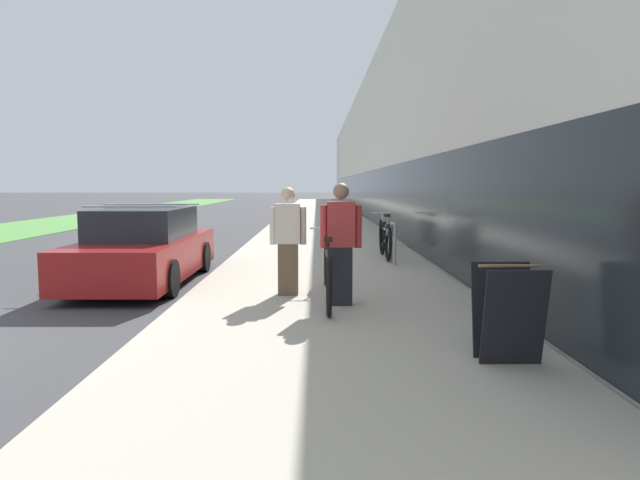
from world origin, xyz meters
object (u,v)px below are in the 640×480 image
tandem_bicycle (327,271)px  parked_sedan_curbside (145,249)px  cruiser_bike_nearest (385,239)px  person_rider (341,244)px  cruiser_bike_middle (384,232)px  bike_rack_hoop (393,239)px  person_bystander (288,241)px  sandwich_board_sign (508,313)px

tandem_bicycle → parked_sedan_curbside: size_ratio=0.67×
cruiser_bike_nearest → person_rider: bearing=-103.6°
cruiser_bike_middle → tandem_bicycle: bearing=-102.9°
tandem_bicycle → cruiser_bike_middle: tandem_bicycle is taller
tandem_bicycle → cruiser_bike_nearest: 4.70m
bike_rack_hoop → person_bystander: bearing=-121.5°
person_rider → bike_rack_hoop: size_ratio=1.93×
cruiser_bike_nearest → parked_sedan_curbside: size_ratio=0.43×
person_bystander → cruiser_bike_nearest: person_bystander is taller
sandwich_board_sign → person_bystander: bearing=124.4°
person_bystander → sandwich_board_sign: bearing=-55.6°
person_rider → person_bystander: person_rider is taller
sandwich_board_sign → parked_sedan_curbside: 6.88m
tandem_bicycle → sandwich_board_sign: bearing=-60.7°
person_bystander → cruiser_bike_middle: size_ratio=0.92×
bike_rack_hoop → cruiser_bike_middle: (0.22, 3.56, -0.15)m
cruiser_bike_middle → sandwich_board_sign: bearing=-90.1°
cruiser_bike_middle → cruiser_bike_nearest: bearing=-95.8°
person_bystander → parked_sedan_curbside: size_ratio=0.36×
parked_sedan_curbside → tandem_bicycle: bearing=-32.9°
tandem_bicycle → cruiser_bike_middle: bearing=77.1°
bike_rack_hoop → cruiser_bike_nearest: (-0.05, 0.97, -0.10)m
cruiser_bike_middle → person_bystander: bearing=-107.9°
parked_sedan_curbside → cruiser_bike_middle: bearing=46.1°
bike_rack_hoop → sandwich_board_sign: bearing=-88.2°
cruiser_bike_nearest → sandwich_board_sign: size_ratio=2.08×
parked_sedan_curbside → cruiser_bike_nearest: bearing=28.0°
cruiser_bike_nearest → parked_sedan_curbside: parked_sedan_curbside is taller
person_bystander → bike_rack_hoop: (1.97, 3.21, -0.28)m
tandem_bicycle → cruiser_bike_middle: (1.62, 7.09, -0.04)m
cruiser_bike_nearest → tandem_bicycle: bearing=-106.7°
tandem_bicycle → person_bystander: size_ratio=1.87×
bike_rack_hoop → cruiser_bike_nearest: 0.98m
cruiser_bike_middle → parked_sedan_curbside: parked_sedan_curbside is taller
parked_sedan_curbside → bike_rack_hoop: bearing=17.5°
cruiser_bike_nearest → cruiser_bike_middle: (0.27, 2.59, -0.05)m
tandem_bicycle → sandwich_board_sign: 3.27m
tandem_bicycle → person_bystander: (-0.57, 0.31, 0.39)m
person_bystander → cruiser_bike_middle: person_bystander is taller
cruiser_bike_nearest → cruiser_bike_middle: 2.60m
parked_sedan_curbside → person_bystander: bearing=-33.7°
bike_rack_hoop → parked_sedan_curbside: bearing=-162.5°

